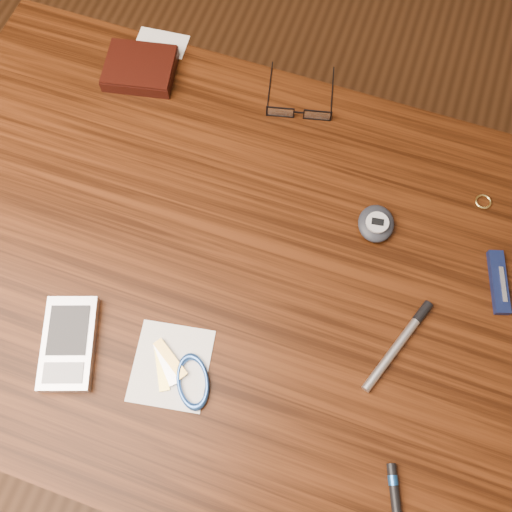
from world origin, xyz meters
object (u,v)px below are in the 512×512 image
Objects in this scene: eyeglasses at (299,111)px; pedometer at (376,223)px; desk at (225,286)px; pda_phone at (69,343)px; silver_pen at (403,338)px; wallet_and_card at (141,68)px; notepad_keys at (182,374)px; pocket_knife at (499,282)px.

eyeglasses is 0.22m from pedometer.
desk is 7.07× the size of pda_phone.
silver_pen is (0.42, 0.15, -0.00)m from pda_phone.
wallet_and_card reaches higher than desk.
pda_phone is at bearing -130.63° from desk.
desk is 0.20m from notepad_keys.
desk is at bearing -146.57° from pedometer.
desk is at bearing 49.37° from pda_phone.
pda_phone is 0.45m from silver_pen.
pedometer reaches higher than eyeglasses.
pocket_knife is at bearing -27.26° from eyeglasses.
pedometer is at bearing -18.59° from wallet_and_card.
desk is at bearing -165.52° from pocket_knife.
eyeglasses reaches higher than desk.
notepad_keys reaches higher than desk.
wallet_and_card reaches higher than pocket_knife.
silver_pen is (-0.11, -0.12, 0.00)m from pocket_knife.
pda_phone is 2.11× the size of pedometer.
silver_pen is at bearing -131.45° from pocket_knife.
wallet_and_card is 0.46m from pedometer.
desk is 0.26m from pda_phone.
wallet_and_card is at bearing 161.41° from pedometer.
wallet_and_card is at bearing 149.81° from silver_pen.
notepad_keys is (-0.02, -0.44, -0.01)m from eyeglasses.
wallet_and_card is 1.13× the size of notepad_keys.
silver_pen reaches higher than notepad_keys.
eyeglasses is at bearing 87.12° from notepad_keys.
desk is at bearing 91.96° from notepad_keys.
pda_phone is 0.46m from pedometer.
wallet_and_card and pedometer have the same top height.
eyeglasses reaches higher than notepad_keys.
desk is at bearing -95.75° from eyeglasses.
pocket_knife is at bearing 14.48° from desk.
pda_phone is 0.97× the size of silver_pen.
silver_pen is (0.51, -0.30, -0.01)m from wallet_and_card.
desk is 0.26m from pedometer.
pda_phone is at bearing -160.09° from silver_pen.
desk is 6.87× the size of silver_pen.
eyeglasses is (0.03, 0.28, 0.11)m from desk.
pedometer is 0.71× the size of pocket_knife.
pda_phone reaches higher than notepad_keys.
pedometer reaches higher than silver_pen.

